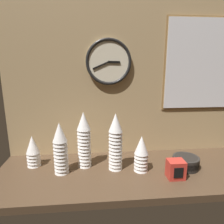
% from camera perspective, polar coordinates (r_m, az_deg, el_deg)
% --- Properties ---
extents(ground_plane, '(1.60, 0.56, 0.04)m').
position_cam_1_polar(ground_plane, '(1.26, 5.79, -16.68)').
color(ground_plane, '#4C3826').
extents(wall_tiled_back, '(1.60, 0.03, 1.05)m').
position_cam_1_polar(wall_tiled_back, '(1.36, 4.18, 9.67)').
color(wall_tiled_back, tan).
rests_on(wall_tiled_back, ground_plane).
extents(cup_stack_center_right, '(0.08, 0.08, 0.22)m').
position_cam_1_polar(cup_stack_center_right, '(1.20, 8.35, -11.63)').
color(cup_stack_center_right, white).
rests_on(cup_stack_center_right, ground_plane).
extents(cup_stack_left, '(0.08, 0.08, 0.30)m').
position_cam_1_polar(cup_stack_left, '(1.18, -14.54, -10.05)').
color(cup_stack_left, white).
rests_on(cup_stack_left, ground_plane).
extents(cup_stack_center, '(0.08, 0.08, 0.34)m').
position_cam_1_polar(cup_stack_center, '(1.18, 1.02, -8.49)').
color(cup_stack_center, white).
rests_on(cup_stack_center, ground_plane).
extents(cup_stack_center_left, '(0.08, 0.08, 0.34)m').
position_cam_1_polar(cup_stack_center_left, '(1.22, -7.97, -7.84)').
color(cup_stack_center_left, white).
rests_on(cup_stack_center_left, ground_plane).
extents(cup_stack_far_left, '(0.08, 0.08, 0.20)m').
position_cam_1_polar(cup_stack_far_left, '(1.33, -21.63, -10.29)').
color(cup_stack_far_left, white).
rests_on(cup_stack_far_left, ground_plane).
extents(bowl_stack_right, '(0.16, 0.16, 0.07)m').
position_cam_1_polar(bowl_stack_right, '(1.32, 20.31, -13.20)').
color(bowl_stack_right, black).
rests_on(bowl_stack_right, ground_plane).
extents(wall_clock, '(0.29, 0.03, 0.29)m').
position_cam_1_polar(wall_clock, '(1.31, -0.96, 14.13)').
color(wall_clock, beige).
extents(menu_board, '(0.49, 0.01, 0.61)m').
position_cam_1_polar(menu_board, '(1.50, 23.80, 12.30)').
color(menu_board, olive).
extents(napkin_dispenser, '(0.09, 0.08, 0.10)m').
position_cam_1_polar(napkin_dispenser, '(1.19, 17.73, -15.31)').
color(napkin_dispenser, red).
rests_on(napkin_dispenser, ground_plane).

